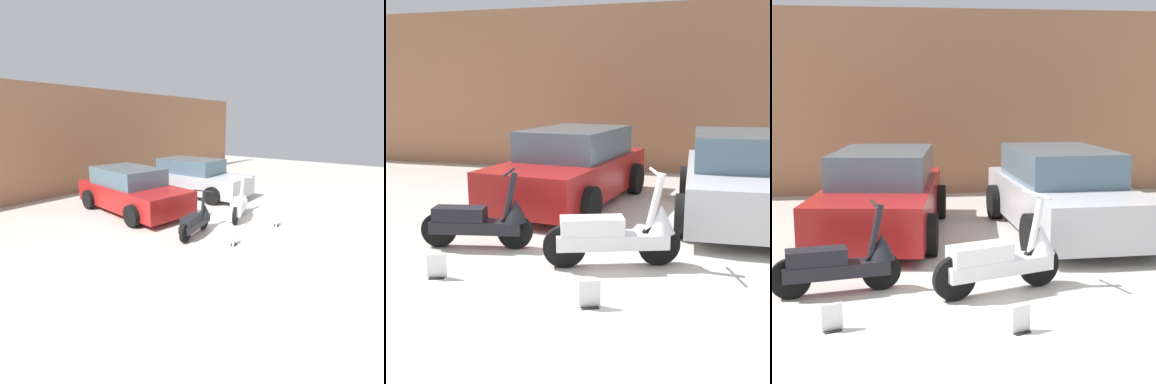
# 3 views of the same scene
# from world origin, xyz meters

# --- Properties ---
(ground_plane) EXTENTS (28.00, 28.00, 0.00)m
(ground_plane) POSITION_xyz_m (0.00, 0.00, 0.00)
(ground_plane) COLOR beige
(wall_back) EXTENTS (19.60, 0.12, 3.81)m
(wall_back) POSITION_xyz_m (0.00, 7.08, 1.91)
(wall_back) COLOR #9E6B4C
(wall_back) RESTS_ON ground_plane
(scooter_front_left) EXTENTS (1.39, 0.57, 0.98)m
(scooter_front_left) POSITION_xyz_m (-1.37, 0.96, 0.35)
(scooter_front_left) COLOR black
(scooter_front_left) RESTS_ON ground_plane
(scooter_front_right) EXTENTS (1.48, 0.77, 1.07)m
(scooter_front_right) POSITION_xyz_m (0.38, 0.80, 0.38)
(scooter_front_right) COLOR black
(scooter_front_right) RESTS_ON ground_plane
(car_rear_left) EXTENTS (2.19, 3.92, 1.27)m
(car_rear_left) POSITION_xyz_m (-0.98, 3.63, 0.61)
(car_rear_left) COLOR maroon
(car_rear_left) RESTS_ON ground_plane
(car_rear_center) EXTENTS (1.95, 3.86, 1.29)m
(car_rear_center) POSITION_xyz_m (1.78, 3.39, 0.62)
(car_rear_center) COLOR #B7B7BC
(car_rear_center) RESTS_ON ground_plane
(placard_near_left_scooter) EXTENTS (0.20, 0.17, 0.26)m
(placard_near_left_scooter) POSITION_xyz_m (-1.39, -0.06, 0.11)
(placard_near_left_scooter) COLOR black
(placard_near_left_scooter) RESTS_ON ground_plane
(placard_near_right_scooter) EXTENTS (0.20, 0.17, 0.26)m
(placard_near_right_scooter) POSITION_xyz_m (0.33, -0.30, 0.11)
(placard_near_right_scooter) COLOR black
(placard_near_right_scooter) RESTS_ON ground_plane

